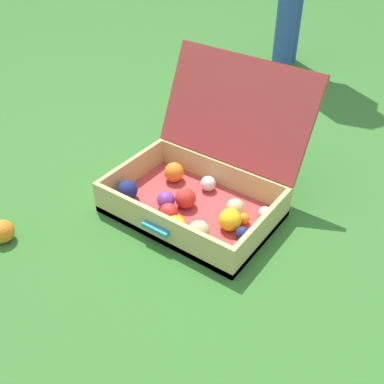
{
  "coord_description": "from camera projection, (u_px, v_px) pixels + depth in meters",
  "views": [
    {
      "loc": [
        0.8,
        -1.07,
        1.13
      ],
      "look_at": [
        0.01,
        0.04,
        0.1
      ],
      "focal_mm": 42.85,
      "sensor_mm": 36.0,
      "label": 1
    }
  ],
  "objects": [
    {
      "name": "open_suitcase",
      "position": [
        203.0,
        182.0,
        1.74
      ],
      "size": [
        0.62,
        0.61,
        0.51
      ],
      "color": "#B23838",
      "rests_on": "ground"
    },
    {
      "name": "stray_ball_on_grass",
      "position": [
        2.0,
        231.0,
        1.62
      ],
      "size": [
        0.08,
        0.08,
        0.08
      ],
      "primitive_type": "sphere",
      "color": "orange",
      "rests_on": "ground"
    },
    {
      "name": "ground_plane",
      "position": [
        185.0,
        218.0,
        1.74
      ],
      "size": [
        16.0,
        16.0,
        0.0
      ],
      "primitive_type": "plane",
      "color": "#336B28"
    }
  ]
}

